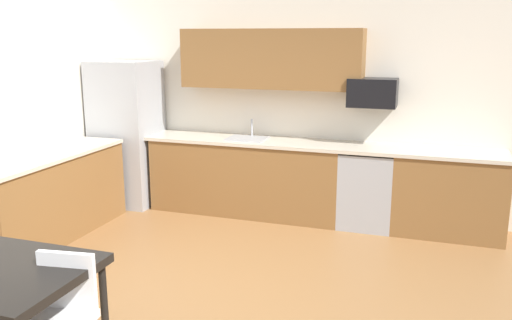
{
  "coord_description": "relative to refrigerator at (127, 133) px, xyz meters",
  "views": [
    {
      "loc": [
        1.6,
        -3.76,
        2.16
      ],
      "look_at": [
        0.0,
        1.0,
        1.0
      ],
      "focal_mm": 37.65,
      "sensor_mm": 36.0,
      "label": 1
    }
  ],
  "objects": [
    {
      "name": "countertop_back",
      "position": [
        2.18,
        0.08,
        -0.01
      ],
      "size": [
        4.8,
        0.64,
        0.04
      ],
      "primitive_type": "cube",
      "color": "beige",
      "rests_on": "cabinet_run_back"
    },
    {
      "name": "wall_back",
      "position": [
        2.18,
        0.43,
        0.42
      ],
      "size": [
        5.8,
        0.1,
        2.7
      ],
      "primitive_type": "cube",
      "color": "silver",
      "rests_on": "ground"
    },
    {
      "name": "upper_cabinets_back",
      "position": [
        1.88,
        0.21,
        0.97
      ],
      "size": [
        2.2,
        0.34,
        0.7
      ],
      "primitive_type": "cube",
      "color": "brown"
    },
    {
      "name": "cabinet_run_back",
      "position": [
        1.61,
        0.08,
        -0.48
      ],
      "size": [
        2.37,
        0.6,
        0.9
      ],
      "primitive_type": "cube",
      "color": "brown",
      "rests_on": "ground"
    },
    {
      "name": "sink_basin",
      "position": [
        1.63,
        0.08,
        -0.05
      ],
      "size": [
        0.48,
        0.4,
        0.14
      ],
      "primitive_type": "cube",
      "color": "#A5A8AD",
      "rests_on": "countertop_back"
    },
    {
      "name": "refrigerator",
      "position": [
        0.0,
        0.0,
        0.0
      ],
      "size": [
        0.76,
        0.7,
        1.86
      ],
      "primitive_type": "cube",
      "color": "#9EA0A5",
      "rests_on": "ground"
    },
    {
      "name": "microwave",
      "position": [
        3.1,
        0.18,
        0.61
      ],
      "size": [
        0.54,
        0.36,
        0.32
      ],
      "primitive_type": "cube",
      "color": "black"
    },
    {
      "name": "cabinet_run_back_right",
      "position": [
        3.99,
        0.08,
        -0.48
      ],
      "size": [
        1.18,
        0.6,
        0.9
      ],
      "primitive_type": "cube",
      "color": "brown",
      "rests_on": "ground"
    },
    {
      "name": "ground_plane",
      "position": [
        2.18,
        -2.22,
        -0.93
      ],
      "size": [
        12.0,
        12.0,
        0.0
      ],
      "primitive_type": "plane",
      "color": "olive"
    },
    {
      "name": "cabinet_run_left",
      "position": [
        -0.12,
        -1.42,
        -0.48
      ],
      "size": [
        0.6,
        2.0,
        0.9
      ],
      "primitive_type": "cube",
      "color": "brown",
      "rests_on": "ground"
    },
    {
      "name": "sink_faucet",
      "position": [
        1.63,
        0.26,
        0.11
      ],
      "size": [
        0.02,
        0.02,
        0.24
      ],
      "primitive_type": "cylinder",
      "color": "#B2B5BA",
      "rests_on": "countertop_back"
    },
    {
      "name": "countertop_left",
      "position": [
        -0.12,
        -1.42,
        -0.01
      ],
      "size": [
        0.64,
        2.0,
        0.04
      ],
      "primitive_type": "cube",
      "color": "beige",
      "rests_on": "cabinet_run_left"
    },
    {
      "name": "chair_near_table",
      "position": [
        1.68,
        -3.52,
        -0.42
      ],
      "size": [
        0.45,
        0.45,
        0.85
      ],
      "color": "white",
      "rests_on": "ground"
    },
    {
      "name": "oven_range",
      "position": [
        3.1,
        0.08,
        -0.47
      ],
      "size": [
        0.6,
        0.6,
        0.91
      ],
      "color": "#999BA0",
      "rests_on": "ground"
    }
  ]
}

